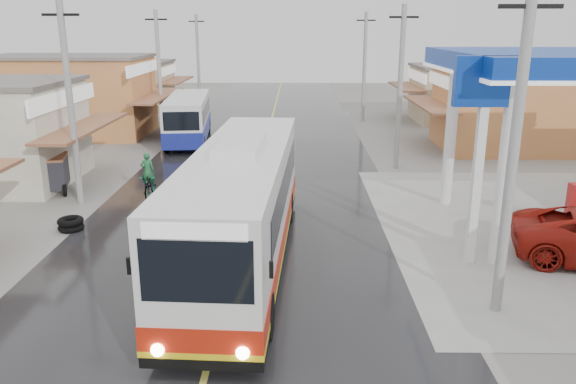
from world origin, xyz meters
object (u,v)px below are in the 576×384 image
(tricycle_near, at_px, (51,172))
(tyre_stack, at_px, (71,224))
(second_bus, at_px, (188,118))
(coach_bus, at_px, (242,205))
(cyclist, at_px, (149,182))

(tricycle_near, height_order, tyre_stack, tricycle_near)
(second_bus, bearing_deg, coach_bus, -80.33)
(coach_bus, relative_size, cyclist, 6.37)
(coach_bus, bearing_deg, cyclist, 126.47)
(cyclist, xyz_separation_m, tyre_stack, (-1.78, -4.19, -0.41))
(tricycle_near, bearing_deg, coach_bus, -55.41)
(coach_bus, relative_size, second_bus, 1.42)
(second_bus, height_order, cyclist, second_bus)
(coach_bus, bearing_deg, tricycle_near, 142.98)
(second_bus, distance_m, cyclist, 11.73)
(coach_bus, xyz_separation_m, cyclist, (-4.63, 6.96, -1.21))
(second_bus, xyz_separation_m, tyre_stack, (-1.32, -15.88, -1.30))
(second_bus, bearing_deg, cyclist, -93.33)
(tricycle_near, bearing_deg, second_bus, 54.86)
(cyclist, relative_size, tyre_stack, 2.14)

